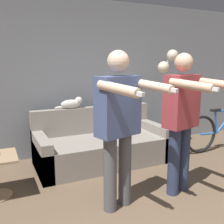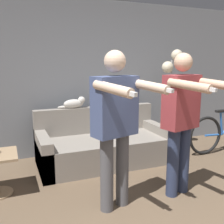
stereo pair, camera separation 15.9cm
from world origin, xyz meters
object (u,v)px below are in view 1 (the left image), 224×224
object	(u,v)px
person_left	(119,120)
floor_lamp	(167,75)
bicycle	(221,130)
couch	(102,146)
person_right	(183,115)
cat	(72,103)

from	to	relation	value
person_left	floor_lamp	xyz separation A→B (m)	(1.63, 1.40, 0.36)
floor_lamp	bicycle	world-z (taller)	floor_lamp
person_left	couch	bearing A→B (deg)	59.99
person_left	floor_lamp	bearing A→B (deg)	25.32
person_right	floor_lamp	world-z (taller)	floor_lamp
couch	person_left	size ratio (longest dim) A/B	1.21
couch	person_right	bearing A→B (deg)	-70.04
person_left	cat	world-z (taller)	person_left
bicycle	cat	bearing A→B (deg)	164.95
cat	bicycle	world-z (taller)	cat
cat	floor_lamp	size ratio (longest dim) A/B	0.25
person_left	bicycle	world-z (taller)	person_left
cat	floor_lamp	xyz separation A→B (m)	(1.65, -0.26, 0.42)
person_left	bicycle	bearing A→B (deg)	5.54
couch	floor_lamp	world-z (taller)	floor_lamp
cat	couch	bearing A→B (deg)	-44.33
couch	person_left	distance (m)	1.53
person_right	bicycle	world-z (taller)	person_right
person_left	floor_lamp	size ratio (longest dim) A/B	0.95
couch	floor_lamp	bearing A→B (deg)	3.99
couch	person_left	world-z (taller)	person_left
person_right	floor_lamp	xyz separation A→B (m)	(0.81, 1.40, 0.38)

